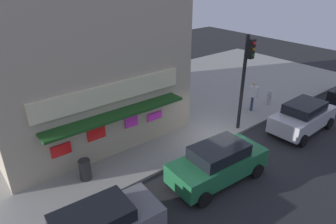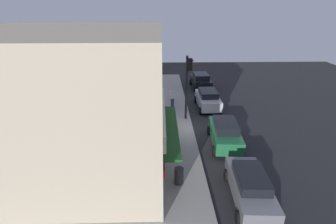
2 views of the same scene
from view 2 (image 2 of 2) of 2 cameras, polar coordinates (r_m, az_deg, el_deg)
The scene contains 11 objects.
ground_plane at distance 20.78m, azimuth 5.28°, elevation -3.70°, with size 48.68×48.68×0.00m, color #232326.
sidewalk at distance 20.94m, azimuth -11.58°, elevation -3.68°, with size 32.45×12.21×0.13m, color gray.
corner_building at distance 15.49m, azimuth -19.56°, elevation 1.70°, with size 9.33×10.62×7.68m.
traffic_light at distance 21.25m, azimuth 4.23°, elevation 6.84°, with size 0.32×0.58×5.15m.
fire_hydrant at distance 26.02m, azimuth 1.00°, elevation 3.25°, with size 0.52×0.28×0.92m.
trash_can at distance 14.60m, azimuth 2.32°, elevation -13.29°, with size 0.49×0.49×0.91m, color #2D2D2D.
pedestrian at distance 24.23m, azimuth 0.94°, elevation 3.20°, with size 0.45×0.56×1.82m.
parked_car_silver at distance 24.80m, azimuth 8.40°, elevation 2.74°, with size 4.18×2.07×1.68m.
parked_car_grey at distance 14.12m, azimuth 16.91°, elevation -14.73°, with size 4.53×2.10×1.54m.
parked_car_black at distance 30.56m, azimuth 6.92°, elevation 6.56°, with size 4.12×2.19×1.66m.
parked_car_green at distance 18.69m, azimuth 11.91°, elevation -4.29°, with size 4.41×2.17×1.68m.
Camera 2 is at (-18.52, 2.42, 9.10)m, focal length 28.94 mm.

